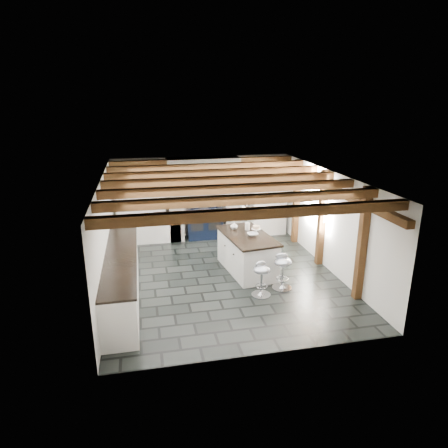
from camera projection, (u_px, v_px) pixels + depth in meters
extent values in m
plane|color=black|center=(223.00, 275.00, 9.10)|extent=(6.00, 6.00, 0.00)
plane|color=white|center=(202.00, 196.00, 11.55)|extent=(5.00, 0.00, 5.00)
plane|color=white|center=(105.00, 235.00, 8.26)|extent=(0.00, 6.00, 6.00)
plane|color=white|center=(329.00, 221.00, 9.25)|extent=(0.00, 6.00, 6.00)
plane|color=white|center=(223.00, 176.00, 8.41)|extent=(6.00, 6.00, 0.00)
cube|color=white|center=(176.00, 207.00, 11.17)|extent=(0.40, 0.60, 1.90)
cube|color=white|center=(231.00, 204.00, 11.49)|extent=(0.40, 0.60, 1.90)
cube|color=#5A3419|center=(203.00, 169.00, 11.02)|extent=(2.10, 0.65, 0.18)
cube|color=white|center=(203.00, 163.00, 10.97)|extent=(2.00, 0.60, 0.31)
cube|color=black|center=(205.00, 169.00, 10.70)|extent=(1.00, 0.03, 0.22)
cube|color=silver|center=(205.00, 169.00, 10.69)|extent=(0.90, 0.01, 0.14)
cube|color=white|center=(141.00, 207.00, 10.97)|extent=(1.30, 0.58, 2.00)
cube|color=white|center=(268.00, 200.00, 11.69)|extent=(1.00, 0.58, 2.00)
cube|color=white|center=(122.00, 277.00, 7.97)|extent=(0.60, 3.80, 0.88)
cube|color=black|center=(120.00, 256.00, 7.83)|extent=(0.64, 3.80, 0.04)
cube|color=white|center=(167.00, 225.00, 11.28)|extent=(0.70, 0.60, 0.88)
cube|color=black|center=(167.00, 209.00, 11.14)|extent=(0.74, 0.64, 0.04)
cube|color=#5A3419|center=(328.00, 187.00, 8.99)|extent=(0.15, 5.80, 0.14)
plane|color=white|center=(318.00, 198.00, 9.68)|extent=(0.00, 0.90, 0.90)
cube|color=#5A3419|center=(259.00, 213.00, 6.01)|extent=(5.00, 0.16, 0.16)
cube|color=#5A3419|center=(244.00, 199.00, 6.82)|extent=(5.00, 0.16, 0.16)
cube|color=#5A3419|center=(233.00, 189.00, 7.62)|extent=(5.00, 0.16, 0.16)
cube|color=#5A3419|center=(223.00, 180.00, 8.43)|extent=(5.00, 0.16, 0.16)
cube|color=#5A3419|center=(216.00, 173.00, 9.24)|extent=(5.00, 0.16, 0.16)
cube|color=#5A3419|center=(209.00, 167.00, 10.05)|extent=(5.00, 0.16, 0.16)
cube|color=#5A3419|center=(204.00, 162.00, 10.86)|extent=(5.00, 0.16, 0.16)
cube|color=#5A3419|center=(362.00, 245.00, 7.74)|extent=(0.15, 0.15, 2.30)
cube|color=#5A3419|center=(322.00, 218.00, 9.42)|extent=(0.15, 0.15, 2.30)
cube|color=#5A3419|center=(296.00, 202.00, 10.91)|extent=(0.15, 0.15, 2.30)
cylinder|color=black|center=(244.00, 192.00, 8.56)|extent=(0.01, 0.01, 0.56)
cylinder|color=white|center=(244.00, 207.00, 8.66)|extent=(0.09, 0.09, 0.22)
cylinder|color=black|center=(243.00, 189.00, 8.85)|extent=(0.01, 0.01, 0.56)
cylinder|color=white|center=(243.00, 204.00, 8.95)|extent=(0.09, 0.09, 0.22)
cylinder|color=black|center=(242.00, 186.00, 9.14)|extent=(0.01, 0.01, 0.56)
cylinder|color=white|center=(242.00, 200.00, 9.24)|extent=(0.09, 0.09, 0.22)
cube|color=black|center=(204.00, 222.00, 11.46)|extent=(1.00, 0.60, 0.90)
ellipsoid|color=silver|center=(195.00, 207.00, 11.27)|extent=(0.28, 0.28, 0.11)
ellipsoid|color=silver|center=(213.00, 206.00, 11.37)|extent=(0.28, 0.28, 0.11)
cylinder|color=silver|center=(206.00, 213.00, 11.05)|extent=(0.95, 0.03, 0.03)
cube|color=black|center=(197.00, 226.00, 11.13)|extent=(0.35, 0.02, 0.30)
cube|color=black|center=(215.00, 225.00, 11.23)|extent=(0.35, 0.02, 0.30)
cube|color=white|center=(247.00, 254.00, 9.24)|extent=(1.07, 1.81, 0.84)
cube|color=black|center=(247.00, 236.00, 9.10)|extent=(1.16, 1.90, 0.05)
imported|color=white|center=(234.00, 226.00, 9.45)|extent=(0.20, 0.20, 0.18)
ellipsoid|color=orange|center=(234.00, 220.00, 9.41)|extent=(0.19, 0.19, 0.11)
cylinder|color=white|center=(247.00, 226.00, 9.41)|extent=(0.11, 0.11, 0.17)
imported|color=white|center=(253.00, 234.00, 9.03)|extent=(0.28, 0.28, 0.06)
cylinder|color=white|center=(256.00, 231.00, 9.20)|extent=(0.05, 0.05, 0.10)
cylinder|color=white|center=(256.00, 229.00, 9.18)|extent=(0.21, 0.21, 0.01)
cylinder|color=tan|center=(256.00, 227.00, 9.17)|extent=(0.16, 0.16, 0.07)
cylinder|color=silver|center=(282.00, 288.00, 8.47)|extent=(0.42, 0.42, 0.03)
cone|color=silver|center=(282.00, 286.00, 8.46)|extent=(0.19, 0.19, 0.08)
cylinder|color=silver|center=(282.00, 275.00, 8.38)|extent=(0.05, 0.05, 0.52)
torus|color=silver|center=(282.00, 279.00, 8.41)|extent=(0.27, 0.27, 0.02)
ellipsoid|color=#9CA1AA|center=(283.00, 262.00, 8.29)|extent=(0.45, 0.45, 0.17)
ellipsoid|color=#9CA1AA|center=(283.00, 256.00, 8.35)|extent=(0.28, 0.16, 0.15)
cylinder|color=silver|center=(261.00, 295.00, 8.18)|extent=(0.39, 0.39, 0.03)
cone|color=silver|center=(261.00, 293.00, 8.16)|extent=(0.18, 0.18, 0.07)
cylinder|color=silver|center=(261.00, 282.00, 8.09)|extent=(0.04, 0.04, 0.49)
torus|color=silver|center=(261.00, 286.00, 8.11)|extent=(0.25, 0.25, 0.02)
ellipsoid|color=#9CA1AA|center=(262.00, 270.00, 8.01)|extent=(0.46, 0.46, 0.16)
ellipsoid|color=#9CA1AA|center=(259.00, 264.00, 8.05)|extent=(0.27, 0.18, 0.14)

